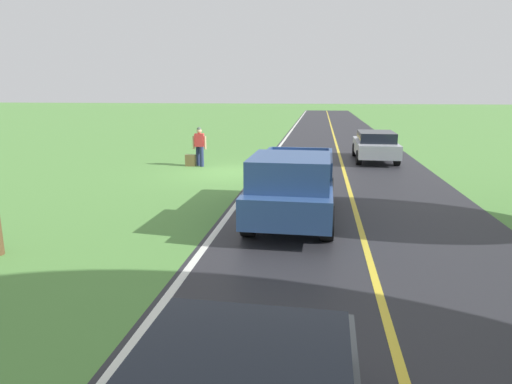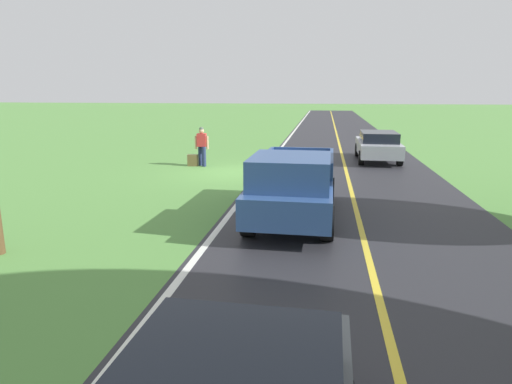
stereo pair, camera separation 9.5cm
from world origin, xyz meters
name	(u,v)px [view 1 (the left image)]	position (x,y,z in m)	size (l,w,h in m)	color
ground_plane	(229,172)	(0.00, 0.00, 0.00)	(200.00, 200.00, 0.00)	#568E42
road_surface	(345,176)	(-4.73, 0.00, 0.00)	(7.28, 120.00, 0.00)	#28282D
lane_edge_line	(260,173)	(-1.27, 0.00, 0.01)	(0.16, 117.60, 0.00)	silver
lane_centre_line	(345,175)	(-4.73, 0.00, 0.01)	(0.14, 117.60, 0.00)	gold
hitchhiker_walking	(200,144)	(1.62, -1.42, 0.98)	(0.62, 0.51, 1.75)	navy
suitcase_carried	(191,160)	(2.04, -1.31, 0.26)	(0.20, 0.46, 0.52)	brown
pickup_truck_passing	(293,184)	(-3.02, 6.51, 0.97)	(2.17, 5.43, 1.82)	#2D4C84
sedan_near_oncoming	(375,145)	(-6.34, -4.14, 0.75)	(1.96, 4.41, 1.41)	#B2B7C1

